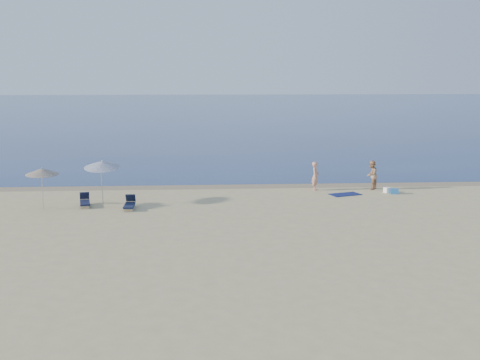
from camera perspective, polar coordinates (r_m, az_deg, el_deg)
The scene contains 12 objects.
ground at distance 18.51m, azimuth 10.49°, elevation -11.71°, with size 160.00×160.00×0.00m, color tan.
sea at distance 116.92m, azimuth -1.50°, elevation 6.74°, with size 240.00×160.00×0.01m, color navy.
wet_sand_strip at distance 36.94m, azimuth 3.21°, elevation -0.56°, with size 240.00×1.60×0.00m, color #847254.
person_left at distance 35.69m, azimuth 7.15°, elevation 0.37°, with size 0.62×0.40×1.69m, color tan.
person_right at distance 36.48m, azimuth 12.37°, elevation 0.46°, with size 0.84×0.66×1.73m, color tan.
beach_towel at distance 34.77m, azimuth 9.93°, elevation -1.35°, with size 1.72×0.96×0.03m, color #0E1547.
white_bag at distance 35.86m, azimuth 13.79°, elevation -0.92°, with size 0.35×0.30×0.30m, color white.
blue_cooler at distance 35.57m, azimuth 14.45°, elevation -1.04°, with size 0.43×0.30×0.30m, color #2065B0.
umbrella_near at distance 32.31m, azimuth -12.94°, elevation 1.46°, with size 1.91×1.94×2.47m.
umbrella_far at distance 31.87m, azimuth -18.26°, elevation 0.78°, with size 2.08×2.09×2.20m.
lounger_left at distance 32.33m, azimuth -14.50°, elevation -1.98°, with size 0.78×1.56×0.66m.
lounger_right at distance 31.17m, azimuth -10.42°, elevation -2.26°, with size 0.51×1.52×0.67m.
Camera 1 is at (-4.36, -16.64, 6.82)m, focal length 45.00 mm.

